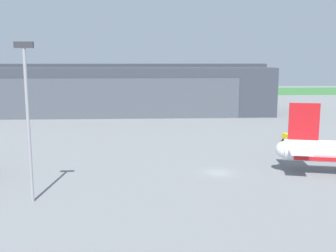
{
  "coord_description": "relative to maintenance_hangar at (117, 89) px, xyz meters",
  "views": [
    {
      "loc": [
        -11.78,
        -64.61,
        18.93
      ],
      "look_at": [
        -7.79,
        15.31,
        5.54
      ],
      "focal_mm": 42.47,
      "sensor_mm": 36.0,
      "label": 1
    }
  ],
  "objects": [
    {
      "name": "ground_plane",
      "position": [
        23.2,
        -80.98,
        -8.3
      ],
      "size": [
        440.0,
        440.0,
        0.0
      ],
      "primitive_type": "plane",
      "color": "slate"
    },
    {
      "name": "grass_field_strip",
      "position": [
        23.2,
        93.84,
        -8.26
      ],
      "size": [
        440.0,
        56.0,
        0.08
      ],
      "primitive_type": "cube",
      "color": "#377237",
      "rests_on": "ground_plane"
    },
    {
      "name": "maintenance_hangar",
      "position": [
        0.0,
        0.0,
        0.0
      ],
      "size": [
        107.89,
        35.57,
        17.51
      ],
      "color": "#383D47",
      "rests_on": "ground_plane"
    },
    {
      "name": "ops_van",
      "position": [
        43.96,
        -57.93,
        -7.1
      ],
      "size": [
        3.23,
        4.54,
        2.07
      ],
      "color": "silver",
      "rests_on": "ground_plane"
    },
    {
      "name": "apron_light_mast",
      "position": [
        -4.29,
        -93.54,
        3.97
      ],
      "size": [
        2.4,
        0.5,
        21.19
      ],
      "color": "#99999E",
      "rests_on": "ground_plane"
    }
  ]
}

